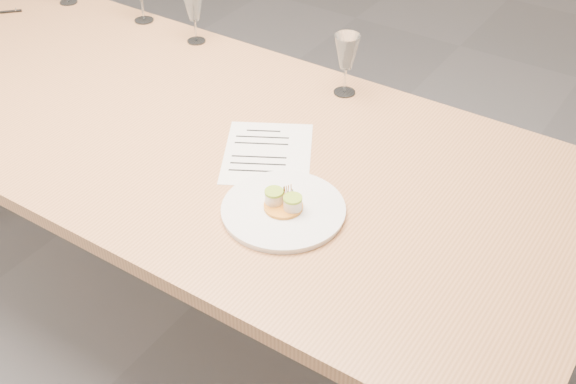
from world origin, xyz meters
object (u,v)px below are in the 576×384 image
Objects in this scene: ballpoint_pen at (2,12)px; wine_glass_3 at (347,53)px; recipe_sheet at (267,153)px; dining_table at (177,140)px; wine_glass_2 at (193,7)px; dinner_plate at (283,209)px.

wine_glass_3 reaches higher than ballpoint_pen.
ballpoint_pen is 0.56× the size of wine_glass_3.
ballpoint_pen is (-1.30, 0.19, 0.00)m from recipe_sheet.
ballpoint_pen is 1.33m from wine_glass_3.
recipe_sheet is 1.32m from ballpoint_pen.
wine_glass_2 is (-0.26, 0.42, 0.19)m from dining_table.
dinner_plate is 2.83× the size of ballpoint_pen.
dinner_plate is at bearing -74.30° from wine_glass_3.
ballpoint_pen is at bearing 165.68° from dinner_plate.
dining_table is at bearing 160.50° from dinner_plate.
recipe_sheet is 0.41m from wine_glass_3.
dining_table is 6.55× the size of recipe_sheet.
recipe_sheet is at bearing -35.32° from wine_glass_2.
ballpoint_pen reaches higher than dining_table.
dining_table is at bearing -57.99° from ballpoint_pen.
dinner_plate is at bearing -38.26° from wine_glass_2.
dining_table is at bearing -58.06° from wine_glass_2.
dinner_plate reaches higher than dining_table.
wine_glass_3 reaches higher than recipe_sheet.
wine_glass_2 is at bearing 121.94° from dining_table.
wine_glass_3 is (0.01, 0.39, 0.13)m from recipe_sheet.
ballpoint_pen is (-0.99, 0.20, 0.07)m from dining_table.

